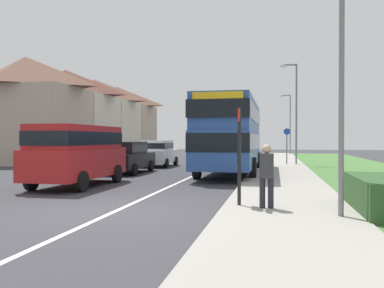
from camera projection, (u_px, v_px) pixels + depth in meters
name	position (u px, v px, depth m)	size (l,w,h in m)	color
ground_plane	(115.00, 212.00, 10.02)	(120.00, 120.00, 0.00)	#38383D
lane_marking_centre	(185.00, 180.00, 17.86)	(0.14, 60.00, 0.01)	silver
pavement_near_side	(283.00, 186.00, 15.06)	(3.20, 68.00, 0.12)	#9E998E
roadside_hedge	(379.00, 196.00, 9.53)	(1.10, 3.24, 0.90)	#2D5128
double_decker_bus	(231.00, 132.00, 20.77)	(2.80, 10.34, 3.70)	#284C93
parked_van_red	(78.00, 150.00, 15.39)	(2.11, 5.01, 2.30)	#B21E1E
parked_car_black	(127.00, 156.00, 21.18)	(1.93, 4.31, 1.65)	black
parked_car_white	(158.00, 152.00, 26.23)	(1.87, 3.92, 1.71)	silver
pedestrian_at_stop	(267.00, 173.00, 9.81)	(0.34, 0.34, 1.67)	#23232D
bus_stop_sign	(239.00, 149.00, 10.28)	(0.09, 0.52, 2.60)	black
cycle_route_sign	(287.00, 144.00, 27.52)	(0.44, 0.08, 2.52)	slate
street_lamp_near	(336.00, 34.00, 8.79)	(1.14, 0.20, 7.07)	slate
street_lamp_mid	(295.00, 107.00, 27.10)	(1.14, 0.20, 6.81)	slate
street_lamp_far	(289.00, 120.00, 44.73)	(1.14, 0.20, 6.67)	slate
house_terrace_far_side	(81.00, 117.00, 37.36)	(7.92, 22.53, 7.70)	tan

